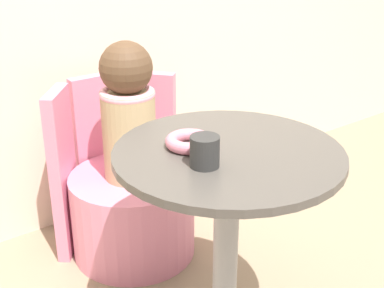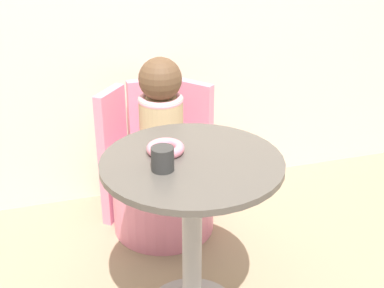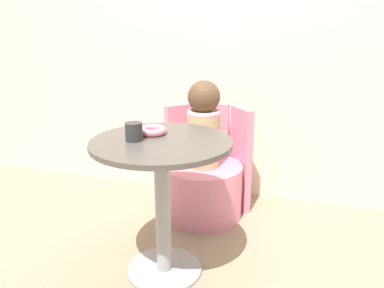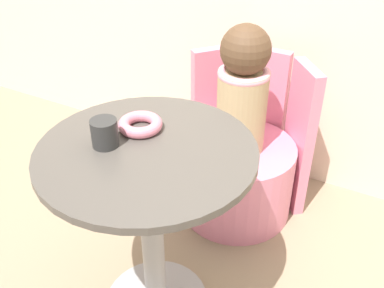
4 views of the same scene
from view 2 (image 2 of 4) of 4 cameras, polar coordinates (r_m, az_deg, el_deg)
name	(u,v)px [view 2 (image 2 of 4)]	position (r m, az deg, el deg)	size (l,w,h in m)	color
round_table	(192,207)	(2.05, 0.00, -6.69)	(0.68, 0.68, 0.73)	#99999E
tub_chair	(163,197)	(2.78, -3.07, -5.62)	(0.52, 0.52, 0.36)	pink
booth_backrest	(153,148)	(2.88, -4.21, -0.39)	(0.62, 0.23, 0.72)	pink
child_figure	(161,114)	(2.57, -3.31, 3.22)	(0.22, 0.22, 0.56)	tan
donut	(165,148)	(2.00, -2.85, -0.48)	(0.14, 0.14, 0.04)	pink
cup	(163,159)	(1.87, -3.16, -1.60)	(0.08, 0.08, 0.09)	#2D2D2D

